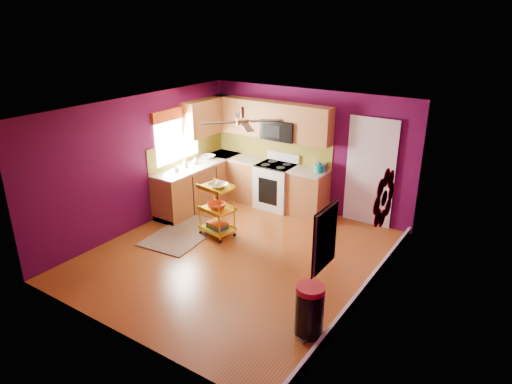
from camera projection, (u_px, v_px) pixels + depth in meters
The scene contains 18 objects.
ground at pixel (237, 255), 7.81m from camera, with size 5.00×5.00×0.00m, color brown.
room_envelope at pixel (237, 165), 7.20m from camera, with size 4.54×5.04×2.52m.
lower_cabinets at pixel (236, 185), 9.75m from camera, with size 2.81×2.31×0.94m.
electric_range at pixel (276, 185), 9.60m from camera, with size 0.76×0.66×1.13m.
upper_cabinetry at pixel (249, 120), 9.48m from camera, with size 2.80×2.30×1.26m.
left_window at pixel (177, 127), 9.13m from camera, with size 0.08×1.35×1.08m.
panel_door at pixel (370, 174), 8.65m from camera, with size 0.95×0.11×2.15m.
right_wall_art at pixel (361, 214), 5.87m from camera, with size 0.04×2.74×1.04m.
ceiling_fan at pixel (243, 121), 7.13m from camera, with size 1.01×1.01×0.26m.
shag_rug at pixel (184, 233), 8.55m from camera, with size 0.96×1.57×0.02m, color black.
rolling_cart at pixel (217, 208), 8.30m from camera, with size 0.66×0.53×1.08m.
trash_can at pixel (310, 310), 5.77m from camera, with size 0.48×0.48×0.71m.
teal_kettle at pixel (319, 168), 8.95m from camera, with size 0.18×0.18×0.21m.
toaster at pixel (321, 167), 9.03m from camera, with size 0.22×0.15×0.18m, color beige.
soap_bottle_a at pixel (185, 163), 9.21m from camera, with size 0.08×0.09×0.19m, color #EA3F72.
soap_bottle_b at pixel (195, 160), 9.44m from camera, with size 0.12×0.12×0.16m, color white.
counter_dish at pixel (208, 157), 9.83m from camera, with size 0.29×0.29×0.07m, color white.
counter_cup at pixel (176, 170), 8.98m from camera, with size 0.12×0.12×0.09m, color white.
Camera 1 is at (4.07, -5.55, 3.85)m, focal length 32.00 mm.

